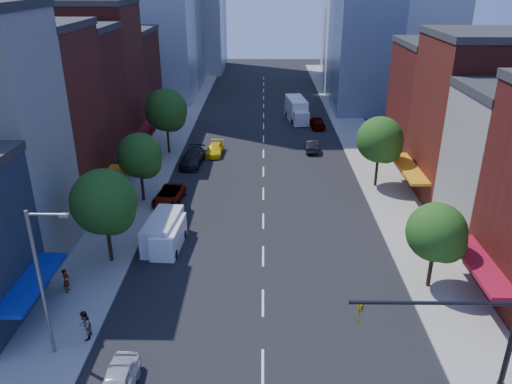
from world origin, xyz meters
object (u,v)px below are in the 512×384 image
(pedestrian_near, at_px, (66,280))
(parked_car_front, at_px, (117,384))
(pedestrian_far, at_px, (85,326))
(traffic_car_oncoming, at_px, (311,146))
(parked_car_second, at_px, (165,223))
(traffic_car_far, at_px, (317,122))
(taxi, at_px, (215,149))
(parked_car_third, at_px, (169,195))
(parked_car_rear, at_px, (192,158))
(cargo_van_far, at_px, (162,232))
(cargo_van_near, at_px, (168,237))
(box_truck, at_px, (297,110))

(pedestrian_near, bearing_deg, parked_car_front, -147.62)
(pedestrian_far, bearing_deg, traffic_car_oncoming, 149.19)
(parked_car_second, distance_m, traffic_car_oncoming, 25.51)
(traffic_car_far, xyz_separation_m, pedestrian_near, (-20.99, -40.53, 0.22))
(parked_car_second, bearing_deg, taxi, 78.09)
(parked_car_third, relative_size, pedestrian_near, 2.89)
(pedestrian_far, bearing_deg, parked_car_front, 30.21)
(parked_car_rear, distance_m, taxi, 4.22)
(parked_car_third, relative_size, cargo_van_far, 0.89)
(cargo_van_near, xyz_separation_m, traffic_car_oncoming, (13.42, 24.03, -0.32))
(parked_car_rear, height_order, cargo_van_near, cargo_van_near)
(parked_car_front, bearing_deg, cargo_van_far, 92.69)
(pedestrian_near, bearing_deg, traffic_car_oncoming, -33.44)
(parked_car_third, xyz_separation_m, cargo_van_far, (0.95, -8.15, 0.45))
(parked_car_third, bearing_deg, parked_car_second, -76.24)
(cargo_van_near, relative_size, traffic_car_oncoming, 1.18)
(parked_car_second, height_order, pedestrian_far, pedestrian_far)
(pedestrian_far, bearing_deg, parked_car_second, 165.12)
(taxi, xyz_separation_m, traffic_car_oncoming, (11.77, 1.45, 0.02))
(cargo_van_near, bearing_deg, traffic_car_far, 70.17)
(traffic_car_far, bearing_deg, parked_car_third, 53.85)
(cargo_van_near, relative_size, pedestrian_near, 2.82)
(cargo_van_far, distance_m, traffic_car_oncoming, 27.29)
(parked_car_second, height_order, box_truck, box_truck)
(parked_car_rear, xyz_separation_m, cargo_van_far, (0.06, -18.43, 0.33))
(parked_car_front, xyz_separation_m, parked_car_second, (-0.77, 17.95, 0.02))
(traffic_car_far, bearing_deg, cargo_van_far, 61.94)
(box_truck, height_order, pedestrian_far, box_truck)
(parked_car_third, height_order, parked_car_rear, parked_car_rear)
(traffic_car_oncoming, bearing_deg, parked_car_second, 57.94)
(traffic_car_oncoming, xyz_separation_m, pedestrian_near, (-19.28, -30.22, 0.33))
(parked_car_third, distance_m, taxi, 14.19)
(traffic_car_oncoming, height_order, pedestrian_far, pedestrian_far)
(cargo_van_far, distance_m, taxi, 22.10)
(traffic_car_oncoming, xyz_separation_m, box_truck, (-0.97, 14.28, 0.82))
(box_truck, distance_m, pedestrian_near, 48.12)
(traffic_car_far, bearing_deg, pedestrian_far, 65.10)
(parked_car_second, bearing_deg, parked_car_rear, 84.56)
(parked_car_second, distance_m, cargo_van_far, 2.27)
(traffic_car_oncoming, bearing_deg, cargo_van_near, 62.52)
(taxi, relative_size, pedestrian_far, 2.40)
(box_truck, height_order, pedestrian_near, box_truck)
(cargo_van_far, distance_m, traffic_car_far, 37.21)
(cargo_van_near, distance_m, cargo_van_far, 0.83)
(cargo_van_far, relative_size, box_truck, 0.69)
(cargo_van_near, height_order, traffic_car_far, cargo_van_near)
(taxi, xyz_separation_m, traffic_car_far, (13.48, 11.76, 0.13))
(box_truck, bearing_deg, pedestrian_far, -114.78)
(parked_car_front, height_order, pedestrian_near, pedestrian_near)
(parked_car_front, height_order, parked_car_third, parked_car_front)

